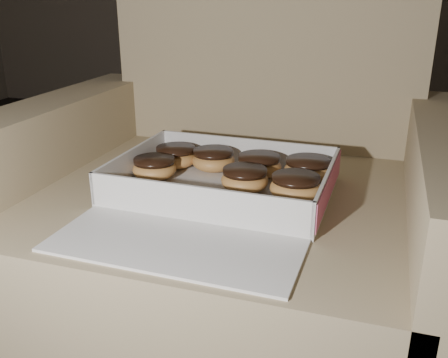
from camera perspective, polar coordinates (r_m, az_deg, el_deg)
floor at (r=1.62m, az=-20.18°, el=-11.32°), size 4.50×4.50×0.00m
armchair at (r=1.14m, az=1.13°, el=-6.04°), size 0.96×0.81×1.01m
bakery_box at (r=0.96m, az=-0.67°, el=-1.69°), size 0.42×0.49×0.07m
donut_a at (r=1.12m, az=-5.50°, el=2.60°), size 0.09×0.09×0.05m
donut_b at (r=1.09m, az=-1.22°, el=2.25°), size 0.09×0.09×0.05m
donut_c at (r=1.06m, az=4.02°, el=1.57°), size 0.10×0.10×0.05m
donut_d at (r=0.98m, az=2.38°, el=0.01°), size 0.09×0.09×0.05m
donut_e at (r=1.05m, az=-7.95°, el=1.28°), size 0.09×0.09×0.05m
donut_f at (r=1.04m, az=9.57°, el=1.07°), size 0.10×0.10×0.05m
donut_g at (r=0.95m, az=8.18°, el=-0.90°), size 0.10×0.10×0.05m
crumb_a at (r=0.92m, az=3.41°, el=-2.88°), size 0.01×0.01×0.00m
crumb_b at (r=0.96m, az=5.90°, el=-2.12°), size 0.01×0.01×0.00m
crumb_c at (r=0.96m, az=8.24°, el=-2.24°), size 0.01×0.01×0.00m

